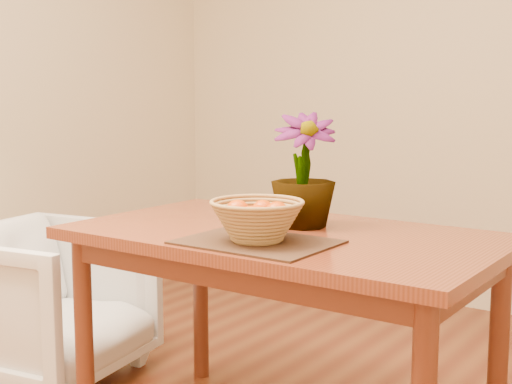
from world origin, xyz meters
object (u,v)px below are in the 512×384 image
Objects in this scene: table at (284,257)px; potted_plant at (303,170)px; wicker_basket at (257,222)px; armchair at (48,295)px.

potted_plant reaches higher than table.
wicker_basket is at bearing -121.89° from potted_plant.
table is 3.63× the size of potted_plant.
table reaches higher than armchair.
potted_plant is 0.53× the size of armchair.
armchair is (-1.17, 0.15, -0.45)m from wicker_basket.
table is 0.30m from potted_plant.
table is at bearing -96.40° from armchair.
potted_plant is at bearing -91.52° from armchair.
wicker_basket reaches higher than table.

